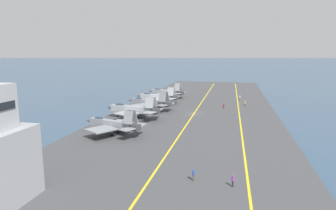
{
  "coord_description": "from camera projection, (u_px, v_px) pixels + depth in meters",
  "views": [
    {
      "loc": [
        -86.88,
        -11.29,
        18.42
      ],
      "look_at": [
        -0.99,
        7.71,
        2.9
      ],
      "focal_mm": 32.0,
      "sensor_mm": 36.0,
      "label": 1
    }
  ],
  "objects": [
    {
      "name": "carrier_deck",
      "position": [
        194.0,
        114.0,
        89.1
      ],
      "size": [
        199.56,
        47.98,
        0.4
      ],
      "primitive_type": "cube",
      "color": "#424244",
      "rests_on": "ground"
    },
    {
      "name": "ground_plane",
      "position": [
        194.0,
        115.0,
        89.14
      ],
      "size": [
        2000.0,
        2000.0,
        0.0
      ],
      "primitive_type": "plane",
      "color": "#334C66"
    },
    {
      "name": "crew_blue_vest",
      "position": [
        194.0,
        174.0,
        42.37
      ],
      "size": [
        0.45,
        0.39,
        1.83
      ],
      "color": "#4C473D",
      "rests_on": "carrier_deck"
    },
    {
      "name": "deck_stripe_foul_line",
      "position": [
        239.0,
        116.0,
        86.26
      ],
      "size": [
        179.6,
        2.5,
        0.01
      ],
      "primitive_type": "cube",
      "rotation": [
        0.0,
        0.0,
        0.01
      ],
      "color": "yellow",
      "rests_on": "carrier_deck"
    },
    {
      "name": "parked_jet_nearest",
      "position": [
        112.0,
        124.0,
        66.21
      ],
      "size": [
        13.09,
        15.45,
        6.03
      ],
      "color": "gray",
      "rests_on": "carrier_deck"
    },
    {
      "name": "parked_jet_fifth",
      "position": [
        166.0,
        92.0,
        120.22
      ],
      "size": [
        12.72,
        16.04,
        6.07
      ],
      "color": "gray",
      "rests_on": "carrier_deck"
    },
    {
      "name": "crew_yellow_vest",
      "position": [
        245.0,
        103.0,
        101.87
      ],
      "size": [
        0.46,
        0.41,
        1.76
      ],
      "color": "#232328",
      "rests_on": "carrier_deck"
    },
    {
      "name": "deck_stripe_centerline",
      "position": [
        194.0,
        114.0,
        89.07
      ],
      "size": [
        179.61,
        0.36,
        0.01
      ],
      "primitive_type": "cube",
      "color": "yellow",
      "rests_on": "carrier_deck"
    },
    {
      "name": "crew_red_vest",
      "position": [
        224.0,
        105.0,
        97.52
      ],
      "size": [
        0.38,
        0.45,
        1.77
      ],
      "color": "#232328",
      "rests_on": "carrier_deck"
    },
    {
      "name": "crew_purple_vest",
      "position": [
        233.0,
        180.0,
        40.47
      ],
      "size": [
        0.44,
        0.37,
        1.71
      ],
      "color": "#232328",
      "rests_on": "carrier_deck"
    },
    {
      "name": "parked_jet_fourth",
      "position": [
        157.0,
        97.0,
        107.29
      ],
      "size": [
        12.39,
        16.41,
        5.89
      ],
      "color": "#9EA3A8",
      "rests_on": "carrier_deck"
    },
    {
      "name": "parked_jet_second",
      "position": [
        133.0,
        109.0,
        81.73
      ],
      "size": [
        12.23,
        16.69,
        6.42
      ],
      "color": "#93999E",
      "rests_on": "carrier_deck"
    },
    {
      "name": "crew_white_vest",
      "position": [
        240.0,
        97.0,
        115.39
      ],
      "size": [
        0.45,
        0.45,
        1.69
      ],
      "color": "#4C473D",
      "rests_on": "carrier_deck"
    },
    {
      "name": "parked_jet_third",
      "position": [
        149.0,
        102.0,
        94.7
      ],
      "size": [
        12.77,
        17.03,
        6.27
      ],
      "color": "gray",
      "rests_on": "carrier_deck"
    }
  ]
}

